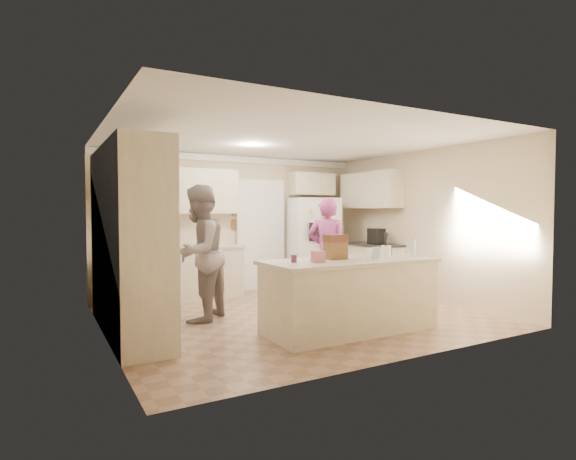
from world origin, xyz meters
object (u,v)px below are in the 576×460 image
coffee_maker (376,236)px  teen_boy (199,253)px  refrigerator (314,243)px  tissue_box (318,257)px  dollhouse_body (336,251)px  utensil_crock (386,251)px  teen_girl (327,252)px  island_base (350,297)px

coffee_maker → teen_boy: 3.60m
refrigerator → teen_boy: (-2.83, -1.46, 0.06)m
refrigerator → teen_boy: size_ratio=0.94×
tissue_box → dollhouse_body: size_ratio=0.54×
coffee_maker → teen_boy: bearing=-172.9°
coffee_maker → utensil_crock: size_ratio=2.00×
dollhouse_body → teen_boy: bearing=135.4°
utensil_crock → teen_girl: teen_girl is taller
island_base → teen_boy: teen_boy is taller
dollhouse_body → refrigerator: bearing=62.7°
refrigerator → utensil_crock: (-0.65, -2.86, 0.10)m
refrigerator → tissue_box: refrigerator is taller
teen_boy → teen_girl: teen_boy is taller
dollhouse_body → teen_girl: bearing=59.9°
utensil_crock → dollhouse_body: bearing=176.4°
teen_boy → tissue_box: bearing=78.4°
utensil_crock → teen_boy: bearing=147.1°
coffee_maker → island_base: (-2.05, -1.90, -0.63)m
island_base → utensil_crock: utensil_crock is taller
refrigerator → coffee_maker: size_ratio=6.00×
island_base → utensil_crock: bearing=4.4°
tissue_box → teen_girl: (1.19, 1.55, -0.11)m
refrigerator → teen_girl: refrigerator is taller
dollhouse_body → teen_boy: teen_boy is taller
utensil_crock → dollhouse_body: (-0.80, 0.05, 0.04)m
dollhouse_body → coffee_maker: bearing=39.3°
refrigerator → teen_boy: 3.18m
refrigerator → utensil_crock: bearing=-92.2°
refrigerator → tissue_box: (-1.85, -3.01, 0.10)m
coffee_maker → teen_girl: teen_girl is taller
utensil_crock → teen_boy: 2.59m
refrigerator → island_base: 3.23m
island_base → teen_girl: 1.65m
refrigerator → tissue_box: size_ratio=12.86×
refrigerator → teen_boy: teen_boy is taller
dollhouse_body → teen_boy: 1.93m
coffee_maker → dollhouse_body: coffee_maker is taller
coffee_maker → tissue_box: coffee_maker is taller
utensil_crock → dollhouse_body: size_ratio=0.58×
refrigerator → tissue_box: 3.54m
coffee_maker → island_base: size_ratio=0.14×
tissue_box → coffee_maker: bearing=37.6°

